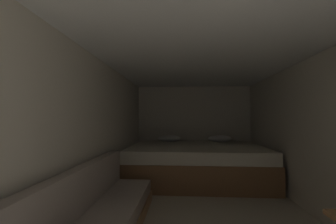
% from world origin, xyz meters
% --- Properties ---
extents(ground_plane, '(7.32, 7.32, 0.00)m').
position_xyz_m(ground_plane, '(0.00, 1.87, 0.00)').
color(ground_plane, '#B2A893').
extents(wall_back, '(2.75, 0.05, 1.95)m').
position_xyz_m(wall_back, '(0.00, 4.56, 0.98)').
color(wall_back, beige).
rests_on(wall_back, ground).
extents(wall_left, '(0.05, 5.32, 1.95)m').
position_xyz_m(wall_left, '(-1.35, 1.87, 0.98)').
color(wall_left, beige).
rests_on(wall_left, ground).
extents(wall_right, '(0.05, 5.32, 1.95)m').
position_xyz_m(wall_right, '(1.35, 1.87, 0.98)').
color(wall_right, beige).
rests_on(wall_right, ground).
extents(ceiling_slab, '(2.75, 5.32, 0.05)m').
position_xyz_m(ceiling_slab, '(0.00, 1.87, 1.98)').
color(ceiling_slab, white).
rests_on(ceiling_slab, wall_left).
extents(bed, '(2.53, 1.81, 0.81)m').
position_xyz_m(bed, '(0.00, 3.59, 0.34)').
color(bed, brown).
rests_on(bed, ground).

